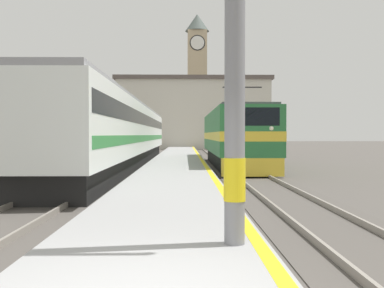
{
  "coord_description": "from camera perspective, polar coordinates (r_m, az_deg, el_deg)",
  "views": [
    {
      "loc": [
        0.43,
        -4.07,
        1.92
      ],
      "look_at": [
        0.79,
        18.33,
        1.46
      ],
      "focal_mm": 42.0,
      "sensor_mm": 36.0,
      "label": 1
    }
  ],
  "objects": [
    {
      "name": "passenger_train",
      "position": [
        28.79,
        -8.53,
        1.45
      ],
      "size": [
        2.92,
        34.97,
        3.82
      ],
      "color": "black",
      "rests_on": "ground"
    },
    {
      "name": "rail_track_near",
      "position": [
        29.28,
        4.91,
        -2.52
      ],
      "size": [
        2.83,
        140.0,
        0.16
      ],
      "color": "#514C47",
      "rests_on": "ground"
    },
    {
      "name": "clock_tower",
      "position": [
        72.13,
        0.66,
        8.55
      ],
      "size": [
        3.77,
        3.77,
        21.06
      ],
      "color": "tan",
      "rests_on": "ground"
    },
    {
      "name": "ground_plane",
      "position": [
        34.12,
        -1.64,
        -2.04
      ],
      "size": [
        200.0,
        200.0,
        0.0
      ],
      "primitive_type": "plane",
      "color": "#514C47"
    },
    {
      "name": "locomotive_train",
      "position": [
        27.13,
        5.37,
        0.85
      ],
      "size": [
        2.92,
        15.23,
        4.41
      ],
      "color": "black",
      "rests_on": "ground"
    },
    {
      "name": "station_building",
      "position": [
        60.86,
        0.13,
        3.88
      ],
      "size": [
        20.46,
        8.18,
        9.51
      ],
      "color": "beige",
      "rests_on": "ground"
    },
    {
      "name": "rail_track_far",
      "position": [
        29.38,
        -8.38,
        -2.52
      ],
      "size": [
        2.83,
        140.0,
        0.16
      ],
      "color": "#514C47",
      "rests_on": "ground"
    },
    {
      "name": "platform",
      "position": [
        29.12,
        -1.76,
        -2.2
      ],
      "size": [
        3.21,
        140.0,
        0.4
      ],
      "color": "#999999",
      "rests_on": "ground"
    }
  ]
}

